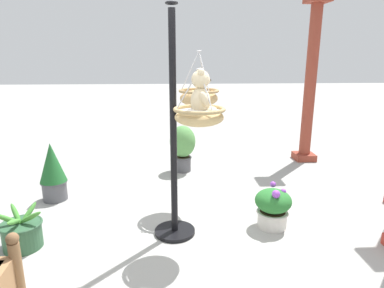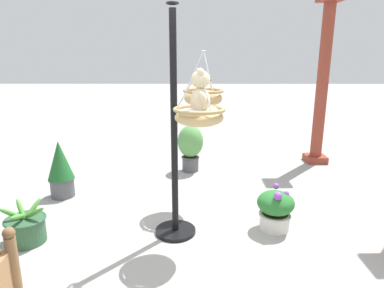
% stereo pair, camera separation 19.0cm
% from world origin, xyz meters
% --- Properties ---
extents(ground_plane, '(40.00, 40.00, 0.00)m').
position_xyz_m(ground_plane, '(0.00, 0.00, 0.00)').
color(ground_plane, '#9E9E99').
extents(display_pole_central, '(0.44, 0.44, 2.37)m').
position_xyz_m(display_pole_central, '(-0.11, -0.14, 0.73)').
color(display_pole_central, black).
rests_on(display_pole_central, ground).
extents(hanging_basket_with_teddy, '(0.50, 0.50, 0.54)m').
position_xyz_m(hanging_basket_with_teddy, '(0.04, 0.11, 1.33)').
color(hanging_basket_with_teddy, tan).
extents(teddy_bear, '(0.31, 0.28, 0.44)m').
position_xyz_m(teddy_bear, '(0.04, 0.14, 1.52)').
color(teddy_bear, beige).
extents(hanging_basket_left_high, '(0.49, 0.49, 0.67)m').
position_xyz_m(hanging_basket_left_high, '(-0.91, 0.18, 1.39)').
color(hanging_basket_left_high, tan).
extents(greenhouse_pillar_far_back, '(0.38, 0.38, 2.84)m').
position_xyz_m(greenhouse_pillar_far_back, '(-2.66, 2.29, 1.37)').
color(greenhouse_pillar_far_back, brown).
rests_on(greenhouse_pillar_far_back, ground).
extents(potted_plant_fern_front, '(0.35, 0.35, 0.79)m').
position_xyz_m(potted_plant_fern_front, '(-1.09, -1.74, 0.40)').
color(potted_plant_fern_front, '#4C4C51').
rests_on(potted_plant_fern_front, ground).
extents(potted_plant_flowering_red, '(0.42, 0.42, 0.78)m').
position_xyz_m(potted_plant_flowering_red, '(-2.15, 0.01, 0.44)').
color(potted_plant_flowering_red, '#4C4C51').
rests_on(potted_plant_flowering_red, ground).
extents(potted_plant_tall_leafy, '(0.46, 0.48, 0.44)m').
position_xyz_m(potted_plant_tall_leafy, '(0.09, -1.67, 0.17)').
color(potted_plant_tall_leafy, '#2D5638').
rests_on(potted_plant_tall_leafy, ground).
extents(potted_plant_bushy_green, '(0.41, 0.41, 0.49)m').
position_xyz_m(potted_plant_bushy_green, '(-0.19, 0.97, 0.24)').
color(potted_plant_bushy_green, beige).
rests_on(potted_plant_bushy_green, ground).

